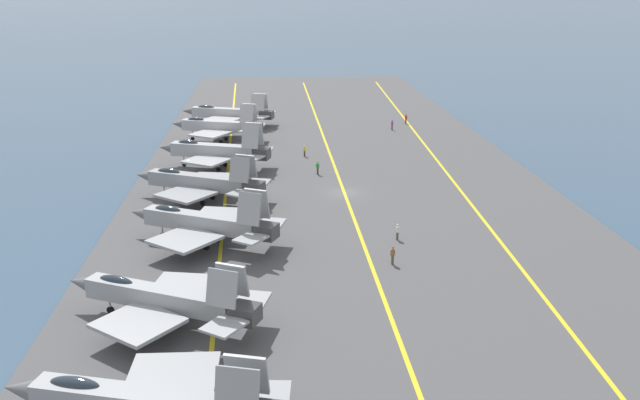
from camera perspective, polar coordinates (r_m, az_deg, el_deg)
ground_plane at (r=83.86m, az=2.06°, el=0.36°), size 2000.00×2000.00×0.00m
carrier_deck at (r=83.80m, az=2.06°, el=0.49°), size 210.38×53.12×0.40m
deck_stripe_foul_line at (r=86.56m, az=11.71°, el=0.84°), size 189.17×8.71×0.01m
deck_stripe_centerline at (r=83.74m, az=2.06°, el=0.63°), size 189.34×0.36×0.01m
deck_stripe_edge_line at (r=83.42m, az=-7.96°, el=0.39°), size 189.27×5.69×0.01m
parked_jet_second at (r=52.81m, az=-13.04°, el=-8.08°), size 12.31×16.43×5.66m
parked_jet_third at (r=67.44m, az=-9.74°, el=-1.87°), size 13.11×16.23×6.26m
parked_jet_fourth at (r=80.82m, az=-10.04°, el=1.50°), size 12.64×16.75×6.10m
parked_jet_fifth at (r=94.92m, az=-8.79°, el=4.13°), size 12.23×16.37×6.68m
parked_jet_sixth at (r=111.02m, az=-8.55°, el=6.18°), size 12.93×15.52×6.37m
parked_jet_seventh at (r=123.99m, az=-7.69°, el=7.27°), size 12.60×17.44×5.89m
crew_red_vest at (r=125.37m, az=7.25°, el=6.83°), size 0.27×0.38×1.80m
crew_brown_vest at (r=62.81m, az=6.14°, el=-4.59°), size 0.38×0.45×1.79m
crew_white_vest at (r=68.69m, az=6.55°, el=-2.62°), size 0.45×0.39×1.72m
crew_green_vest at (r=91.30m, az=-0.20°, el=2.77°), size 0.42×0.46×1.84m
crew_yellow_vest at (r=100.89m, az=-1.31°, el=4.21°), size 0.38×0.45×1.71m
crew_purple_vest at (r=119.72m, az=6.10°, el=6.34°), size 0.43×0.34×1.79m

